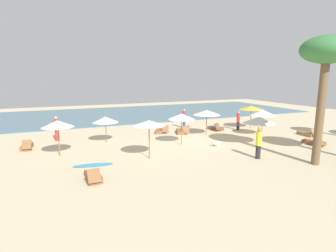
{
  "coord_description": "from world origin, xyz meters",
  "views": [
    {
      "loc": [
        -8.56,
        -17.01,
        4.9
      ],
      "look_at": [
        -0.61,
        1.59,
        1.1
      ],
      "focal_mm": 28.41,
      "sensor_mm": 36.0,
      "label": 1
    }
  ],
  "objects_px": {
    "umbrella_0": "(149,123)",
    "palm_1": "(326,56)",
    "lounger_3": "(216,128)",
    "surfboard": "(93,165)",
    "lounger_5": "(27,146)",
    "lounger_6": "(160,131)",
    "lounger_1": "(181,131)",
    "umbrella_4": "(58,124)",
    "dog": "(217,144)",
    "lounger_2": "(93,176)",
    "person_1": "(259,143)",
    "umbrella_2": "(207,112)",
    "umbrella_3": "(106,120)",
    "person_0": "(238,120)",
    "lounger_0": "(307,134)",
    "lounger_4": "(314,143)",
    "umbrella_5": "(259,120)",
    "person_2": "(57,129)",
    "umbrella_6": "(182,117)",
    "person_3": "(184,118)",
    "umbrella_7": "(251,108)"
  },
  "relations": [
    {
      "from": "umbrella_2",
      "to": "umbrella_5",
      "type": "distance_m",
      "value": 4.52
    },
    {
      "from": "lounger_1",
      "to": "surfboard",
      "type": "height_order",
      "value": "lounger_1"
    },
    {
      "from": "lounger_0",
      "to": "lounger_3",
      "type": "xyz_separation_m",
      "value": [
        -5.64,
        5.1,
        0.01
      ]
    },
    {
      "from": "lounger_2",
      "to": "surfboard",
      "type": "bearing_deg",
      "value": 82.92
    },
    {
      "from": "lounger_3",
      "to": "surfboard",
      "type": "relative_size",
      "value": 0.79
    },
    {
      "from": "umbrella_7",
      "to": "dog",
      "type": "relative_size",
      "value": 3.03
    },
    {
      "from": "umbrella_7",
      "to": "lounger_5",
      "type": "relative_size",
      "value": 1.35
    },
    {
      "from": "lounger_0",
      "to": "surfboard",
      "type": "bearing_deg",
      "value": -177.74
    },
    {
      "from": "umbrella_0",
      "to": "person_2",
      "type": "height_order",
      "value": "umbrella_0"
    },
    {
      "from": "person_1",
      "to": "umbrella_2",
      "type": "bearing_deg",
      "value": 85.74
    },
    {
      "from": "lounger_3",
      "to": "surfboard",
      "type": "xyz_separation_m",
      "value": [
        -11.83,
        -5.78,
        -0.14
      ]
    },
    {
      "from": "umbrella_0",
      "to": "lounger_6",
      "type": "xyz_separation_m",
      "value": [
        3.32,
        6.68,
        -2.0
      ]
    },
    {
      "from": "lounger_5",
      "to": "lounger_6",
      "type": "height_order",
      "value": "lounger_5"
    },
    {
      "from": "lounger_0",
      "to": "surfboard",
      "type": "relative_size",
      "value": 0.77
    },
    {
      "from": "umbrella_2",
      "to": "umbrella_6",
      "type": "height_order",
      "value": "umbrella_6"
    },
    {
      "from": "person_0",
      "to": "person_3",
      "type": "height_order",
      "value": "person_3"
    },
    {
      "from": "umbrella_4",
      "to": "lounger_1",
      "type": "height_order",
      "value": "umbrella_4"
    },
    {
      "from": "person_1",
      "to": "lounger_2",
      "type": "bearing_deg",
      "value": 177.41
    },
    {
      "from": "dog",
      "to": "surfboard",
      "type": "xyz_separation_m",
      "value": [
        -8.71,
        -0.84,
        -0.15
      ]
    },
    {
      "from": "person_1",
      "to": "person_2",
      "type": "xyz_separation_m",
      "value": [
        -11.06,
        9.63,
        -0.01
      ]
    },
    {
      "from": "umbrella_0",
      "to": "lounger_4",
      "type": "xyz_separation_m",
      "value": [
        12.07,
        -1.64,
        -2.0
      ]
    },
    {
      "from": "lounger_4",
      "to": "person_1",
      "type": "xyz_separation_m",
      "value": [
        -6.06,
        -0.97,
        0.79
      ]
    },
    {
      "from": "person_2",
      "to": "umbrella_6",
      "type": "bearing_deg",
      "value": -30.15
    },
    {
      "from": "umbrella_7",
      "to": "lounger_5",
      "type": "distance_m",
      "value": 19.06
    },
    {
      "from": "lounger_6",
      "to": "dog",
      "type": "relative_size",
      "value": 2.34
    },
    {
      "from": "palm_1",
      "to": "dog",
      "type": "relative_size",
      "value": 9.26
    },
    {
      "from": "lounger_0",
      "to": "person_3",
      "type": "height_order",
      "value": "person_3"
    },
    {
      "from": "umbrella_2",
      "to": "palm_1",
      "type": "relative_size",
      "value": 0.33
    },
    {
      "from": "lounger_1",
      "to": "person_0",
      "type": "relative_size",
      "value": 1.0
    },
    {
      "from": "lounger_0",
      "to": "lounger_5",
      "type": "xyz_separation_m",
      "value": [
        -21.15,
        4.68,
        0.0
      ]
    },
    {
      "from": "person_1",
      "to": "person_3",
      "type": "bearing_deg",
      "value": 89.02
    },
    {
      "from": "umbrella_5",
      "to": "umbrella_7",
      "type": "relative_size",
      "value": 0.97
    },
    {
      "from": "umbrella_0",
      "to": "palm_1",
      "type": "xyz_separation_m",
      "value": [
        8.24,
        -4.72,
        3.79
      ]
    },
    {
      "from": "lounger_5",
      "to": "dog",
      "type": "height_order",
      "value": "lounger_5"
    },
    {
      "from": "umbrella_6",
      "to": "lounger_1",
      "type": "relative_size",
      "value": 1.29
    },
    {
      "from": "umbrella_5",
      "to": "lounger_0",
      "type": "height_order",
      "value": "umbrella_5"
    },
    {
      "from": "umbrella_0",
      "to": "surfboard",
      "type": "bearing_deg",
      "value": -179.7
    },
    {
      "from": "umbrella_5",
      "to": "surfboard",
      "type": "height_order",
      "value": "umbrella_5"
    },
    {
      "from": "umbrella_3",
      "to": "lounger_3",
      "type": "relative_size",
      "value": 1.12
    },
    {
      "from": "lounger_2",
      "to": "palm_1",
      "type": "bearing_deg",
      "value": -12.15
    },
    {
      "from": "lounger_1",
      "to": "person_0",
      "type": "bearing_deg",
      "value": -7.87
    },
    {
      "from": "umbrella_4",
      "to": "dog",
      "type": "relative_size",
      "value": 2.98
    },
    {
      "from": "umbrella_3",
      "to": "person_1",
      "type": "height_order",
      "value": "umbrella_3"
    },
    {
      "from": "lounger_6",
      "to": "lounger_4",
      "type": "bearing_deg",
      "value": -43.57
    },
    {
      "from": "lounger_5",
      "to": "person_2",
      "type": "distance_m",
      "value": 2.7
    },
    {
      "from": "umbrella_0",
      "to": "dog",
      "type": "xyz_separation_m",
      "value": [
        5.38,
        0.82,
        -1.99
      ]
    },
    {
      "from": "umbrella_3",
      "to": "person_0",
      "type": "xyz_separation_m",
      "value": [
        12.06,
        -0.06,
        -0.84
      ]
    },
    {
      "from": "umbrella_5",
      "to": "lounger_3",
      "type": "height_order",
      "value": "umbrella_5"
    },
    {
      "from": "umbrella_5",
      "to": "lounger_6",
      "type": "bearing_deg",
      "value": 127.33
    },
    {
      "from": "umbrella_0",
      "to": "palm_1",
      "type": "distance_m",
      "value": 10.23
    }
  ]
}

